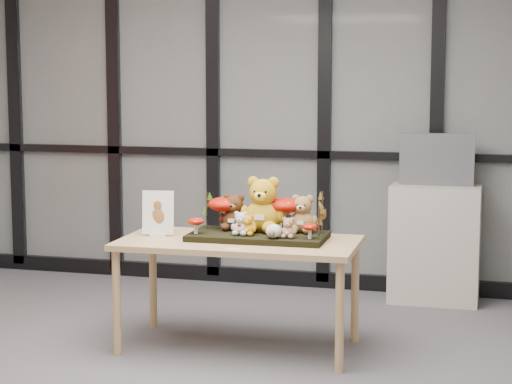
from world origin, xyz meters
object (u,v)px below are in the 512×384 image
(diorama_tray, at_px, (258,236))
(display_table, at_px, (239,251))
(monitor, at_px, (437,159))
(bear_beige_small, at_px, (288,226))
(plush_cream_hedgehog, at_px, (274,230))
(mushroom_front_right, at_px, (310,230))
(cabinet, at_px, (434,244))
(bear_pooh_yellow, at_px, (263,201))
(sign_holder, at_px, (158,215))
(bear_small_yellow, at_px, (248,224))
(mushroom_front_left, at_px, (196,225))
(bear_brown_medium, at_px, (234,210))
(mushroom_back_right, at_px, (286,213))
(bear_white_bow, at_px, (241,222))
(bear_tan_back, at_px, (303,212))
(mushroom_back_left, at_px, (224,211))

(diorama_tray, bearing_deg, display_table, -153.43)
(monitor, bearing_deg, display_table, -125.05)
(bear_beige_small, bearing_deg, plush_cream_hedgehog, -159.32)
(mushroom_front_right, relative_size, cabinet, 0.12)
(bear_pooh_yellow, bearing_deg, sign_holder, -169.49)
(bear_pooh_yellow, xyz_separation_m, plush_cream_hedgehog, (0.12, -0.21, -0.14))
(bear_small_yellow, xyz_separation_m, mushroom_front_right, (0.38, -0.02, -0.02))
(mushroom_front_left, distance_m, cabinet, 2.06)
(bear_pooh_yellow, relative_size, cabinet, 0.43)
(cabinet, bearing_deg, bear_brown_medium, -129.83)
(mushroom_back_right, bearing_deg, bear_beige_small, -73.02)
(mushroom_front_left, bearing_deg, monitor, 50.01)
(display_table, xyz_separation_m, mushroom_back_right, (0.25, 0.18, 0.22))
(plush_cream_hedgehog, bearing_deg, display_table, 161.32)
(bear_small_yellow, xyz_separation_m, monitor, (1.00, 1.54, 0.27))
(mushroom_back_right, distance_m, sign_holder, 0.79)
(sign_holder, bearing_deg, diorama_tray, -3.58)
(bear_white_bow, bearing_deg, monitor, 54.81)
(bear_tan_back, xyz_separation_m, plush_cream_hedgehog, (-0.12, -0.24, -0.08))
(cabinet, bearing_deg, bear_small_yellow, -123.32)
(mushroom_back_left, distance_m, mushroom_front_right, 0.62)
(plush_cream_hedgehog, height_order, mushroom_front_right, mushroom_front_right)
(bear_white_bow, height_order, mushroom_back_right, mushroom_back_right)
(mushroom_back_left, relative_size, monitor, 0.42)
(mushroom_back_left, bearing_deg, mushroom_front_left, -119.94)
(bear_brown_medium, height_order, bear_small_yellow, bear_brown_medium)
(bear_tan_back, distance_m, mushroom_front_right, 0.24)
(mushroom_back_left, bearing_deg, bear_beige_small, -23.20)
(sign_holder, bearing_deg, mushroom_back_right, 4.55)
(bear_tan_back, distance_m, monitor, 1.54)
(bear_white_bow, bearing_deg, bear_beige_small, -5.32)
(display_table, height_order, bear_small_yellow, bear_small_yellow)
(diorama_tray, distance_m, mushroom_front_left, 0.38)
(mushroom_back_right, bearing_deg, bear_tan_back, -6.40)
(plush_cream_hedgehog, distance_m, mushroom_front_left, 0.49)
(bear_brown_medium, distance_m, cabinet, 1.81)
(mushroom_front_left, xyz_separation_m, monitor, (1.32, 1.57, 0.29))
(bear_beige_small, distance_m, mushroom_back_left, 0.50)
(bear_beige_small, xyz_separation_m, monitor, (0.74, 1.56, 0.27))
(diorama_tray, bearing_deg, sign_holder, -176.61)
(bear_beige_small, height_order, mushroom_front_right, bear_beige_small)
(mushroom_back_left, height_order, mushroom_front_right, mushroom_back_left)
(mushroom_front_right, height_order, sign_holder, sign_holder)
(bear_small_yellow, bearing_deg, mushroom_front_right, -3.42)
(bear_white_bow, relative_size, plush_cream_hedgehog, 1.71)
(bear_small_yellow, height_order, mushroom_front_left, bear_small_yellow)
(bear_white_bow, xyz_separation_m, monitor, (1.04, 1.54, 0.26))
(diorama_tray, relative_size, mushroom_front_left, 7.60)
(bear_tan_back, relative_size, mushroom_front_right, 2.51)
(bear_pooh_yellow, height_order, bear_white_bow, bear_pooh_yellow)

